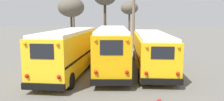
{
  "coord_description": "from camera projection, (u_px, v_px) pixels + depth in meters",
  "views": [
    {
      "loc": [
        0.98,
        -16.76,
        4.24
      ],
      "look_at": [
        0.0,
        -0.12,
        1.64
      ],
      "focal_mm": 35.0,
      "sensor_mm": 36.0,
      "label": 1
    }
  ],
  "objects": [
    {
      "name": "ground_plane",
      "position": [
        112.0,
        71.0,
        17.24
      ],
      "size": [
        160.0,
        160.0,
        0.0
      ],
      "primitive_type": "plane",
      "color": "#66635E"
    },
    {
      "name": "school_bus_0",
      "position": [
        69.0,
        51.0,
        16.1
      ],
      "size": [
        2.87,
        9.6,
        3.24
      ],
      "color": "yellow",
      "rests_on": "ground"
    },
    {
      "name": "school_bus_1",
      "position": [
        112.0,
        48.0,
        16.91
      ],
      "size": [
        2.86,
        9.84,
        3.37
      ],
      "color": "#E5A00C",
      "rests_on": "ground"
    },
    {
      "name": "school_bus_2",
      "position": [
        151.0,
        50.0,
        17.5
      ],
      "size": [
        2.56,
        10.3,
        2.94
      ],
      "color": "yellow",
      "rests_on": "ground"
    },
    {
      "name": "utility_pole",
      "position": [
        133.0,
        17.0,
        28.41
      ],
      "size": [
        1.8,
        0.35,
        8.13
      ],
      "color": "#75604C",
      "rests_on": "ground"
    },
    {
      "name": "bare_tree_0",
      "position": [
        129.0,
        9.0,
        33.16
      ],
      "size": [
        2.63,
        2.63,
        6.52
      ],
      "color": "brown",
      "rests_on": "ground"
    },
    {
      "name": "bare_tree_3",
      "position": [
        71.0,
        7.0,
        28.44
      ],
      "size": [
        3.43,
        3.43,
        6.73
      ],
      "color": "#473323",
      "rests_on": "ground"
    },
    {
      "name": "fence_line",
      "position": [
        116.0,
        47.0,
        23.67
      ],
      "size": [
        14.31,
        0.06,
        1.42
      ],
      "color": "#939399",
      "rests_on": "ground"
    }
  ]
}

